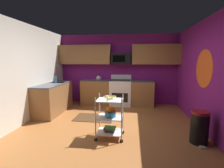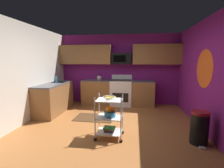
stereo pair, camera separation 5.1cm
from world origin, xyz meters
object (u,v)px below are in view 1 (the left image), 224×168
(mixing_bowl_large, at_px, (110,114))
(trash_can, at_px, (199,127))
(oven_range, at_px, (120,92))
(mixing_bowl_small, at_px, (111,109))
(microwave, at_px, (121,59))
(book_stack, at_px, (110,129))
(kettle, at_px, (99,78))
(fruit_bowl, at_px, (110,97))
(rolling_cart, at_px, (110,117))
(dish_soap_bottle, at_px, (56,80))

(mixing_bowl_large, xyz_separation_m, trash_can, (1.79, -0.02, -0.19))
(oven_range, bearing_deg, mixing_bowl_small, -90.31)
(mixing_bowl_large, bearing_deg, oven_range, 89.59)
(microwave, relative_size, trash_can, 1.06)
(mixing_bowl_small, bearing_deg, book_stack, -129.87)
(kettle, bearing_deg, fruit_bowl, -73.35)
(oven_range, xyz_separation_m, book_stack, (-0.03, -2.62, -0.30))
(fruit_bowl, relative_size, mixing_bowl_large, 1.08)
(microwave, bearing_deg, trash_can, -57.12)
(book_stack, distance_m, kettle, 2.85)
(rolling_cart, height_order, mixing_bowl_large, rolling_cart)
(book_stack, distance_m, dish_soap_bottle, 2.81)
(oven_range, height_order, dish_soap_bottle, dish_soap_bottle)
(trash_can, bearing_deg, dish_soap_bottle, 155.34)
(oven_range, relative_size, rolling_cart, 1.20)
(mixing_bowl_large, bearing_deg, fruit_bowl, 180.00)
(fruit_bowl, bearing_deg, microwave, 89.38)
(oven_range, height_order, rolling_cart, oven_range)
(oven_range, height_order, kettle, kettle)
(mixing_bowl_small, xyz_separation_m, trash_can, (1.78, -0.04, -0.29))
(mixing_bowl_large, bearing_deg, microwave, 89.62)
(microwave, distance_m, mixing_bowl_large, 2.97)
(mixing_bowl_small, bearing_deg, rolling_cart, -129.87)
(microwave, bearing_deg, mixing_bowl_large, -90.38)
(oven_range, height_order, fruit_bowl, oven_range)
(microwave, bearing_deg, kettle, -172.38)
(fruit_bowl, xyz_separation_m, dish_soap_bottle, (-2.04, 1.74, 0.14))
(rolling_cart, height_order, book_stack, rolling_cart)
(oven_range, bearing_deg, dish_soap_bottle, -157.08)
(book_stack, bearing_deg, rolling_cart, -82.87)
(oven_range, bearing_deg, mixing_bowl_large, -90.41)
(microwave, height_order, dish_soap_bottle, microwave)
(fruit_bowl, relative_size, dish_soap_bottle, 1.36)
(book_stack, bearing_deg, oven_range, 89.35)
(dish_soap_bottle, bearing_deg, oven_range, 22.92)
(rolling_cart, bearing_deg, dish_soap_bottle, 139.45)
(fruit_bowl, distance_m, book_stack, 0.69)
(rolling_cart, distance_m, dish_soap_bottle, 2.74)
(rolling_cart, xyz_separation_m, trash_can, (1.80, -0.02, -0.13))
(rolling_cart, xyz_separation_m, mixing_bowl_small, (0.02, 0.02, 0.16))
(oven_range, height_order, trash_can, oven_range)
(microwave, xyz_separation_m, book_stack, (-0.03, -2.72, -1.52))
(rolling_cart, bearing_deg, book_stack, 97.13)
(oven_range, xyz_separation_m, kettle, (-0.81, -0.00, 0.52))
(book_stack, height_order, dish_soap_bottle, dish_soap_bottle)
(mixing_bowl_large, height_order, book_stack, mixing_bowl_large)
(kettle, distance_m, trash_can, 3.75)
(microwave, xyz_separation_m, fruit_bowl, (-0.03, -2.72, -0.82))
(rolling_cart, relative_size, fruit_bowl, 3.36)
(mixing_bowl_large, distance_m, kettle, 2.77)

